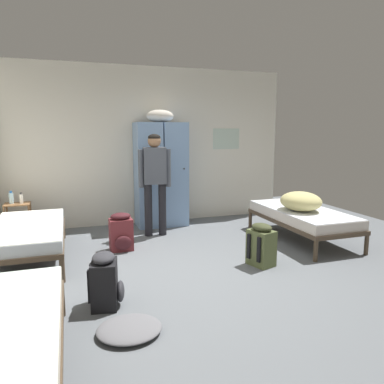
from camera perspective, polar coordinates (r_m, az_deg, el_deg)
The scene contains 14 objects.
ground_plane at distance 4.63m, azimuth 1.08°, elevation -12.20°, with size 8.48×8.48×0.00m, color slate.
room_backdrop at distance 5.39m, azimuth -17.05°, elevation 6.02°, with size 5.22×5.36×2.85m.
locker_bank at distance 6.65m, azimuth -4.83°, elevation 3.06°, with size 0.90×0.55×2.07m.
shelf_unit at distance 6.50m, azimuth -25.28°, elevation -3.55°, with size 0.38×0.30×0.57m.
bed_left_rear at distance 5.36m, azimuth -23.99°, elevation -5.73°, with size 0.90×1.90×0.49m.
bed_right at distance 6.07m, azimuth 16.62°, elevation -3.56°, with size 0.90×1.90×0.49m.
bedding_heap at distance 5.92m, azimuth 16.47°, elevation -1.37°, with size 0.60×0.68×0.29m.
person_traveler at distance 5.97m, azimuth -5.76°, elevation 2.61°, with size 0.52×0.25×1.66m.
water_bottle at distance 6.47m, azimuth -26.16°, elevation -0.83°, with size 0.07×0.07×0.20m.
lotion_bottle at distance 6.40m, azimuth -24.89°, elevation -0.95°, with size 0.05×0.05×0.18m.
backpack_black at distance 3.79m, azimuth -13.23°, elevation -13.27°, with size 0.37×0.36×0.55m.
backpack_maroon at distance 5.42m, azimuth -10.89°, elevation -6.20°, with size 0.33×0.34×0.55m.
backpack_olive at distance 4.85m, azimuth 10.73°, elevation -8.10°, with size 0.39×0.38×0.55m.
clothes_pile_grey at distance 3.39m, azimuth -9.66°, elevation -20.12°, with size 0.56×0.51×0.08m.
Camera 1 is at (-1.46, -4.05, 1.71)m, focal length 34.51 mm.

